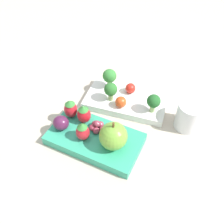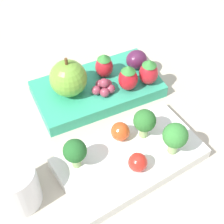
{
  "view_description": "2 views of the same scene",
  "coord_description": "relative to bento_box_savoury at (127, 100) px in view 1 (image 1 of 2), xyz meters",
  "views": [
    {
      "loc": [
        0.18,
        -0.36,
        0.46
      ],
      "look_at": [
        -0.0,
        0.0,
        0.03
      ],
      "focal_mm": 40.0,
      "sensor_mm": 36.0,
      "label": 1
    },
    {
      "loc": [
        0.14,
        0.34,
        0.46
      ],
      "look_at": [
        -0.0,
        0.0,
        0.03
      ],
      "focal_mm": 60.0,
      "sensor_mm": 36.0,
      "label": 2
    }
  ],
  "objects": [
    {
      "name": "strawberry_0",
      "position": [
        -0.03,
        -0.16,
        0.03
      ],
      "size": [
        0.03,
        0.03,
        0.05
      ],
      "color": "red",
      "rests_on": "bento_box_fruit"
    },
    {
      "name": "bento_box_savoury",
      "position": [
        0.0,
        0.0,
        0.0
      ],
      "size": [
        0.22,
        0.15,
        0.02
      ],
      "color": "white",
      "rests_on": "ground_plane"
    },
    {
      "name": "bento_box_fruit",
      "position": [
        -0.01,
        -0.15,
        0.0
      ],
      "size": [
        0.21,
        0.12,
        0.02
      ],
      "color": "#33A87F",
      "rests_on": "ground_plane"
    },
    {
      "name": "apple",
      "position": [
        0.04,
        -0.15,
        0.04
      ],
      "size": [
        0.06,
        0.06,
        0.07
      ],
      "color": "#70A838",
      "rests_on": "bento_box_fruit"
    },
    {
      "name": "plum",
      "position": [
        -0.09,
        -0.16,
        0.03
      ],
      "size": [
        0.04,
        0.03,
        0.03
      ],
      "color": "#511E42",
      "rests_on": "bento_box_fruit"
    },
    {
      "name": "cherry_tomato_1",
      "position": [
        -0.0,
        0.02,
        0.02
      ],
      "size": [
        0.03,
        0.03,
        0.03
      ],
      "color": "red",
      "rests_on": "bento_box_savoury"
    },
    {
      "name": "ground_plane",
      "position": [
        -0.0,
        -0.07,
        -0.01
      ],
      "size": [
        4.0,
        4.0,
        0.0
      ],
      "primitive_type": "plane",
      "color": "#BCB29E"
    },
    {
      "name": "strawberry_2",
      "position": [
        -0.05,
        -0.12,
        0.04
      ],
      "size": [
        0.03,
        0.03,
        0.05
      ],
      "color": "red",
      "rests_on": "bento_box_fruit"
    },
    {
      "name": "grape_cluster",
      "position": [
        -0.02,
        -0.13,
        0.02
      ],
      "size": [
        0.03,
        0.04,
        0.03
      ],
      "color": "#93384C",
      "rests_on": "bento_box_fruit"
    },
    {
      "name": "broccoli_floret_1",
      "position": [
        -0.06,
        0.02,
        0.04
      ],
      "size": [
        0.04,
        0.04,
        0.05
      ],
      "color": "#93B770",
      "rests_on": "bento_box_savoury"
    },
    {
      "name": "broccoli_floret_0",
      "position": [
        -0.03,
        -0.02,
        0.04
      ],
      "size": [
        0.03,
        0.03,
        0.05
      ],
      "color": "#93B770",
      "rests_on": "bento_box_savoury"
    },
    {
      "name": "drinking_cup",
      "position": [
        0.16,
        -0.01,
        0.02
      ],
      "size": [
        0.06,
        0.06,
        0.07
      ],
      "color": "white",
      "rests_on": "ground_plane"
    },
    {
      "name": "cherry_tomato_0",
      "position": [
        -0.0,
        -0.03,
        0.02
      ],
      "size": [
        0.03,
        0.03,
        0.03
      ],
      "color": "#DB4C1E",
      "rests_on": "bento_box_savoury"
    },
    {
      "name": "strawberry_1",
      "position": [
        -0.09,
        -0.12,
        0.04
      ],
      "size": [
        0.03,
        0.03,
        0.05
      ],
      "color": "red",
      "rests_on": "bento_box_fruit"
    },
    {
      "name": "broccoli_floret_2",
      "position": [
        0.07,
        -0.01,
        0.04
      ],
      "size": [
        0.03,
        0.03,
        0.05
      ],
      "color": "#93B770",
      "rests_on": "bento_box_savoury"
    }
  ]
}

